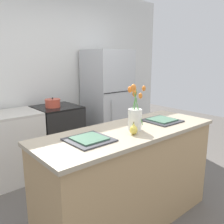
{
  "coord_description": "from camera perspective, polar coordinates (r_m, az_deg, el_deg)",
  "views": [
    {
      "loc": [
        -1.48,
        -1.48,
        1.58
      ],
      "look_at": [
        0.0,
        0.25,
        1.07
      ],
      "focal_mm": 38.0,
      "sensor_mm": 36.0,
      "label": 1
    }
  ],
  "objects": [
    {
      "name": "pear_figurine",
      "position": [
        2.03,
        5.24,
        -4.2
      ],
      "size": [
        0.07,
        0.07,
        0.11
      ],
      "color": "#E5CC4C",
      "rests_on": "kitchen_island"
    },
    {
      "name": "plate_setting_left",
      "position": [
        1.89,
        -5.51,
        -6.56
      ],
      "size": [
        0.34,
        0.34,
        0.02
      ],
      "color": "#333338",
      "rests_on": "kitchen_island"
    },
    {
      "name": "refrigerator",
      "position": [
        4.04,
        -1.12,
        2.44
      ],
      "size": [
        0.68,
        0.67,
        1.73
      ],
      "color": "#B7BABC",
      "rests_on": "ground_plane"
    },
    {
      "name": "ground_plane",
      "position": [
        2.62,
        3.91,
        -24.49
      ],
      "size": [
        10.0,
        10.0,
        0.0
      ],
      "primitive_type": "plane",
      "color": "#59544F"
    },
    {
      "name": "stove_range",
      "position": [
        3.64,
        -12.78,
        -5.7
      ],
      "size": [
        0.6,
        0.61,
        0.91
      ],
      "color": "black",
      "rests_on": "ground_plane"
    },
    {
      "name": "back_wall",
      "position": [
        3.78,
        -17.69,
        8.59
      ],
      "size": [
        5.2,
        0.08,
        2.7
      ],
      "color": "silver",
      "rests_on": "ground_plane"
    },
    {
      "name": "plate_setting_right",
      "position": [
        2.51,
        11.93,
        -1.95
      ],
      "size": [
        0.34,
        0.34,
        0.02
      ],
      "color": "#333338",
      "rests_on": "kitchen_island"
    },
    {
      "name": "cooking_pot",
      "position": [
        3.46,
        -14.07,
        2.09
      ],
      "size": [
        0.22,
        0.22,
        0.14
      ],
      "color": "#CC4C38",
      "rests_on": "stove_range"
    },
    {
      "name": "flower_vase",
      "position": [
        2.13,
        5.53,
        -0.91
      ],
      "size": [
        0.16,
        0.16,
        0.42
      ],
      "color": "silver",
      "rests_on": "kitchen_island"
    },
    {
      "name": "kitchen_island",
      "position": [
        2.36,
        4.09,
        -15.24
      ],
      "size": [
        1.8,
        0.66,
        0.95
      ],
      "color": "tan",
      "rests_on": "ground_plane"
    }
  ]
}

